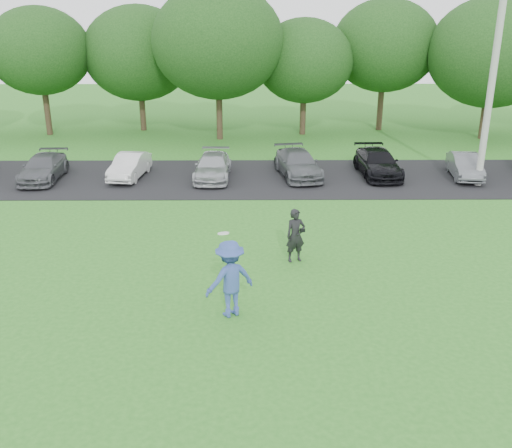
{
  "coord_description": "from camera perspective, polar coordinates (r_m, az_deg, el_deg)",
  "views": [
    {
      "loc": [
        -0.11,
        -11.8,
        6.95
      ],
      "look_at": [
        0.0,
        3.5,
        1.3
      ],
      "focal_mm": 40.0,
      "sensor_mm": 36.0,
      "label": 1
    }
  ],
  "objects": [
    {
      "name": "tree_row",
      "position": [
        34.65,
        2.36,
        16.87
      ],
      "size": [
        42.39,
        9.85,
        8.64
      ],
      "color": "#38281C",
      "rests_on": "ground"
    },
    {
      "name": "parked_cars",
      "position": [
        25.66,
        0.25,
        5.94
      ],
      "size": [
        27.9,
        4.54,
        1.23
      ],
      "color": "#56585D",
      "rests_on": "parking_lot"
    },
    {
      "name": "frisbee_player",
      "position": [
        13.77,
        -2.62,
        -5.49
      ],
      "size": [
        1.44,
        1.24,
        2.25
      ],
      "color": "#374E9C",
      "rests_on": "ground"
    },
    {
      "name": "utility_pole",
      "position": [
        25.56,
        22.68,
        14.12
      ],
      "size": [
        0.28,
        0.28,
        9.75
      ],
      "primitive_type": "cylinder",
      "color": "#B0B0AA",
      "rests_on": "ground"
    },
    {
      "name": "ground",
      "position": [
        13.69,
        0.11,
        -10.23
      ],
      "size": [
        100.0,
        100.0,
        0.0
      ],
      "primitive_type": "plane",
      "color": "#2A7220",
      "rests_on": "ground"
    },
    {
      "name": "camera_bystander",
      "position": [
        16.84,
        3.98,
        -1.16
      ],
      "size": [
        0.68,
        0.56,
        1.62
      ],
      "color": "black",
      "rests_on": "ground"
    },
    {
      "name": "parking_lot",
      "position": [
        25.75,
        -0.16,
        4.64
      ],
      "size": [
        32.0,
        6.5,
        0.03
      ],
      "primitive_type": "cube",
      "color": "black",
      "rests_on": "ground"
    }
  ]
}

